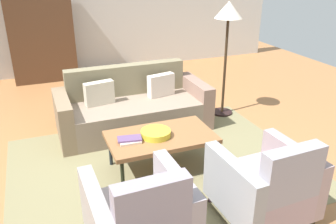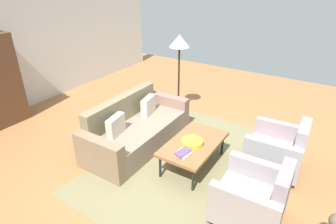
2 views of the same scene
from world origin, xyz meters
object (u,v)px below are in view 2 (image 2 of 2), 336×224
at_px(book_stack, 183,153).
at_px(floor_lamp, 179,49).
at_px(armchair_left, 256,199).
at_px(coffee_table, 194,144).
at_px(fruit_bowl, 192,142).
at_px(armchair_right, 279,151).
at_px(couch, 135,129).

relative_size(book_stack, floor_lamp, 0.16).
bearing_deg(armchair_left, coffee_table, 61.38).
distance_m(fruit_bowl, book_stack, 0.31).
relative_size(coffee_table, fruit_bowl, 3.56).
bearing_deg(floor_lamp, armchair_right, -110.35).
height_order(armchair_right, fruit_bowl, armchair_right).
height_order(armchair_right, book_stack, armchair_right).
relative_size(armchair_left, fruit_bowl, 2.61).
xyz_separation_m(armchair_right, floor_lamp, (0.86, 2.31, 1.10)).
bearing_deg(fruit_bowl, armchair_left, -114.77).
xyz_separation_m(coffee_table, floor_lamp, (1.46, 1.14, 1.05)).
bearing_deg(armchair_right, book_stack, 127.88).
xyz_separation_m(couch, fruit_bowl, (-0.06, -1.19, 0.18)).
distance_m(couch, coffee_table, 1.19).
bearing_deg(book_stack, armchair_right, -49.84).
bearing_deg(couch, armchair_right, 104.04).
height_order(coffee_table, fruit_bowl, fruit_bowl).
bearing_deg(floor_lamp, book_stack, -147.61).
bearing_deg(armchair_right, couch, 102.09).
bearing_deg(couch, armchair_left, 75.41).
xyz_separation_m(couch, book_stack, (-0.37, -1.20, 0.16)).
bearing_deg(fruit_bowl, coffee_table, -0.00).
relative_size(armchair_right, floor_lamp, 0.51).
bearing_deg(armchair_left, fruit_bowl, 63.77).
bearing_deg(coffee_table, couch, 90.02).
xyz_separation_m(armchair_left, fruit_bowl, (0.54, 1.17, 0.12)).
distance_m(couch, floor_lamp, 1.86).
distance_m(couch, book_stack, 1.27).
relative_size(coffee_table, armchair_right, 1.36).
relative_size(coffee_table, armchair_left, 1.36).
bearing_deg(armchair_right, floor_lamp, 67.36).
height_order(book_stack, floor_lamp, floor_lamp).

